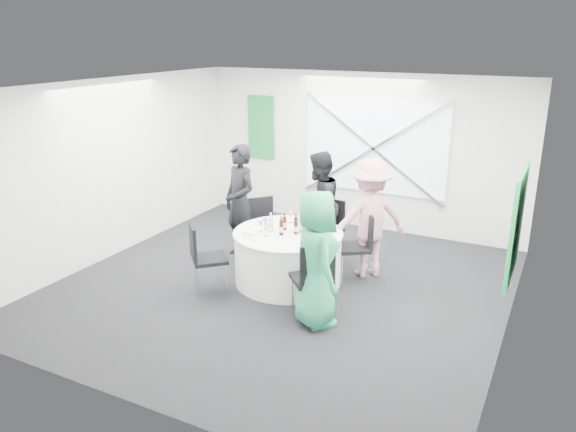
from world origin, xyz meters
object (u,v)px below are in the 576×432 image
at_px(chair_back_left, 263,223).
at_px(person_man_back, 319,205).
at_px(banquet_table, 288,257).
at_px(chair_back, 330,224).
at_px(green_water_bottle, 302,224).
at_px(person_man_back_left, 240,202).
at_px(chair_front_left, 203,253).
at_px(chair_back_right, 360,241).
at_px(chair_front_right, 314,274).
at_px(person_woman_green, 316,259).
at_px(clear_water_bottle, 271,224).
at_px(person_woman_pink, 369,218).

bearing_deg(chair_back_left, person_man_back, -22.32).
distance_m(chair_back_left, person_man_back, 0.92).
bearing_deg(chair_back_left, banquet_table, -90.00).
xyz_separation_m(chair_back, green_water_bottle, (0.04, -1.11, 0.34)).
xyz_separation_m(person_man_back, green_water_bottle, (0.19, -1.02, 0.03)).
xyz_separation_m(chair_back_left, person_man_back_left, (-0.33, -0.15, 0.35)).
xyz_separation_m(chair_front_left, person_man_back, (0.87, 1.93, 0.27)).
xyz_separation_m(chair_back_right, chair_front_right, (-0.07, -1.42, 0.02)).
xyz_separation_m(person_woman_green, green_water_bottle, (-0.67, 0.98, 0.04)).
xyz_separation_m(chair_back, person_woman_green, (0.70, -2.08, 0.31)).
distance_m(chair_front_left, person_woman_green, 1.75).
xyz_separation_m(person_woman_green, clear_water_bottle, (-1.09, 0.84, 0.01)).
bearing_deg(chair_front_left, person_man_back_left, -33.90).
bearing_deg(chair_front_left, banquet_table, -90.00).
bearing_deg(green_water_bottle, chair_back, 91.85).
xyz_separation_m(person_man_back_left, person_woman_pink, (2.05, 0.24, -0.03)).
height_order(banquet_table, person_woman_green, person_woman_green).
distance_m(chair_back_right, green_water_bottle, 0.90).
xyz_separation_m(chair_back_left, person_woman_pink, (1.73, 0.09, 0.32)).
xyz_separation_m(chair_back, chair_front_left, (-1.03, -2.02, 0.05)).
xyz_separation_m(person_man_back_left, person_man_back, (1.11, 0.55, -0.05)).
height_order(chair_front_left, person_woman_green, person_woman_green).
distance_m(chair_back, chair_back_left, 1.06).
height_order(person_man_back, green_water_bottle, person_man_back).
distance_m(chair_back, clear_water_bottle, 1.34).
bearing_deg(person_man_back, clear_water_bottle, -11.62).
xyz_separation_m(banquet_table, green_water_bottle, (0.18, 0.07, 0.51)).
height_order(chair_back_right, person_man_back, person_man_back).
relative_size(chair_back, clear_water_bottle, 3.43).
relative_size(banquet_table, chair_back_left, 1.63).
bearing_deg(clear_water_bottle, chair_back_right, 30.07).
bearing_deg(chair_front_left, chair_front_right, -134.08).
height_order(chair_front_left, person_man_back_left, person_man_back_left).
height_order(chair_back_right, chair_front_right, chair_front_right).
distance_m(chair_back, chair_front_left, 2.26).
relative_size(chair_back_right, person_woman_pink, 0.57).
bearing_deg(chair_front_right, chair_back_left, -87.17).
bearing_deg(clear_water_bottle, chair_front_left, -129.66).
relative_size(chair_back_left, chair_front_right, 0.92).
bearing_deg(green_water_bottle, person_woman_pink, 43.36).
bearing_deg(clear_water_bottle, chair_back_left, 126.32).
xyz_separation_m(chair_front_right, person_man_back, (-0.81, 1.93, 0.25)).
height_order(chair_front_left, green_water_bottle, green_water_bottle).
height_order(person_man_back_left, person_woman_green, person_man_back_left).
bearing_deg(person_man_back_left, green_water_bottle, 5.72).
bearing_deg(chair_front_right, person_man_back_left, -78.95).
relative_size(chair_front_left, person_man_back_left, 0.55).
height_order(person_man_back, person_woman_green, person_man_back).
bearing_deg(person_woman_pink, person_man_back, -57.72).
height_order(banquet_table, chair_front_right, chair_front_right).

